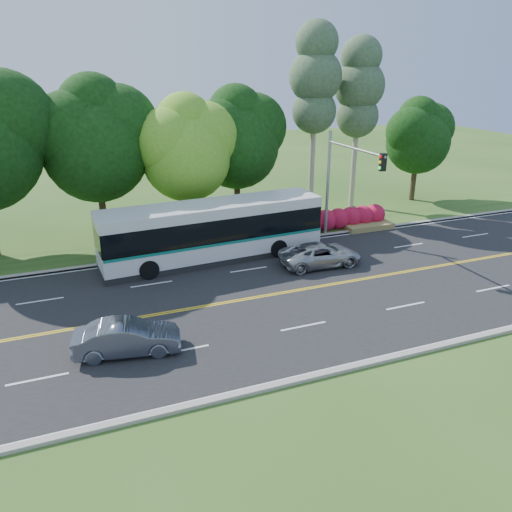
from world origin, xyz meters
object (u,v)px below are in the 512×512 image
object	(u,v)px
transit_bus	(212,232)
suv	(320,254)
sedan	(127,338)
traffic_signal	(344,173)

from	to	relation	value
transit_bus	suv	world-z (taller)	transit_bus
sedan	suv	distance (m)	12.92
suv	transit_bus	bearing A→B (deg)	63.06
transit_bus	suv	xyz separation A→B (m)	(5.50, -3.17, -1.04)
transit_bus	suv	bearing A→B (deg)	-33.67
traffic_signal	suv	size ratio (longest dim) A/B	1.48
sedan	suv	size ratio (longest dim) A/B	0.89
transit_bus	suv	size ratio (longest dim) A/B	2.80
transit_bus	sedan	size ratio (longest dim) A/B	3.14
traffic_signal	transit_bus	size ratio (longest dim) A/B	0.53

